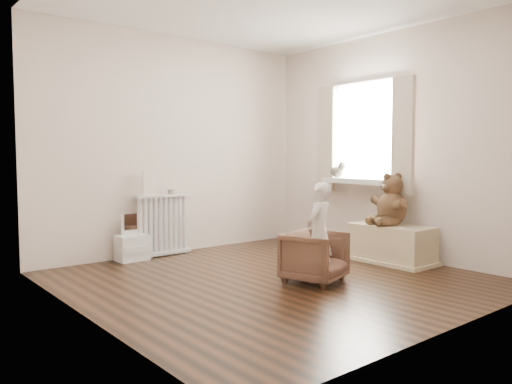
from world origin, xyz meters
TOP-DOWN VIEW (x-y plane):
  - floor at (0.00, 0.00)m, footprint 3.60×3.60m
  - back_wall at (0.00, 1.80)m, footprint 3.60×0.02m
  - front_wall at (0.00, -1.80)m, footprint 3.60×0.02m
  - left_wall at (-1.80, 0.00)m, footprint 0.02×3.60m
  - right_wall at (1.80, 0.00)m, footprint 0.02×3.60m
  - window at (1.76, 0.30)m, footprint 0.03×0.90m
  - window_sill at (1.67, 0.30)m, footprint 0.22×1.10m
  - curtain_left at (1.65, -0.27)m, footprint 0.06×0.26m
  - curtain_right at (1.65, 0.87)m, footprint 0.06×0.26m
  - radiator at (-0.26, 1.68)m, footprint 0.69×0.13m
  - paper_doll at (-0.42, 1.68)m, footprint 0.16×0.01m
  - tin_a at (-0.13, 1.68)m, footprint 0.09×0.09m
  - toy_vanity at (-0.66, 1.65)m, footprint 0.33×0.24m
  - armchair at (0.22, -0.32)m, footprint 0.64×0.65m
  - child at (0.22, -0.37)m, footprint 0.38×0.31m
  - toy_bench at (1.52, -0.24)m, footprint 0.46×0.88m
  - teddy_bear at (1.53, -0.23)m, footprint 0.54×0.47m
  - plush_cat at (1.66, 0.69)m, footprint 0.21×0.27m

SIDE VIEW (x-z plane):
  - floor at x=0.00m, z-range -0.01..0.01m
  - toy_bench at x=1.52m, z-range -0.01..0.41m
  - armchair at x=0.22m, z-range 0.00..0.47m
  - toy_vanity at x=-0.66m, z-range 0.01..0.54m
  - radiator at x=-0.26m, z-range 0.03..0.75m
  - child at x=0.22m, z-range 0.02..0.93m
  - teddy_bear at x=1.53m, z-range 0.39..0.95m
  - tin_a at x=-0.13m, z-range 0.72..0.78m
  - paper_doll at x=-0.42m, z-range 0.72..1.00m
  - window_sill at x=1.67m, z-range 0.84..0.90m
  - plush_cat at x=1.66m, z-range 0.90..1.10m
  - back_wall at x=0.00m, z-range 0.00..2.60m
  - front_wall at x=0.00m, z-range 0.00..2.60m
  - left_wall at x=-1.80m, z-range 0.00..2.60m
  - right_wall at x=1.80m, z-range 0.00..2.60m
  - curtain_left at x=1.65m, z-range 0.74..2.04m
  - curtain_right at x=1.65m, z-range 0.74..2.04m
  - window at x=1.76m, z-range 0.90..2.00m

